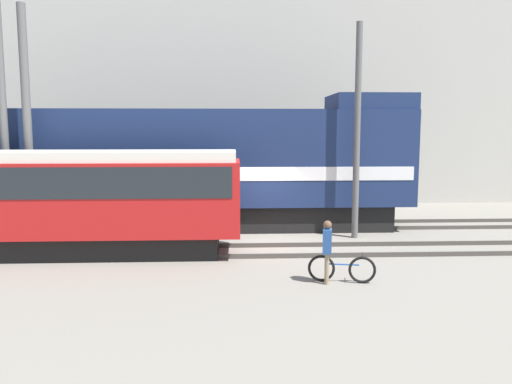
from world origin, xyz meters
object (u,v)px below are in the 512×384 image
Objects in this scene: streetcar at (56,196)px; bicycle at (342,269)px; person at (327,246)px; freight_locomotive at (165,167)px; utility_pole_right at (357,132)px; utility_pole_center at (27,125)px; utility_pole_left at (3,115)px.

streetcar reaches higher than bicycle.
freight_locomotive is at bearing 123.91° from person.
utility_pole_right is at bearing 69.30° from person.
person is 6.34m from utility_pole_right.
utility_pole_center is at bearing 127.07° from streetcar.
utility_pole_right is (9.75, 2.07, 1.93)m from streetcar.
freight_locomotive is at bearing 126.24° from bicycle.
utility_pole_left reaches higher than utility_pole_right.
bicycle is 0.21× the size of utility_pole_center.
bicycle is 12.38m from utility_pole_left.
utility_pole_right reaches higher than bicycle.
utility_pole_left reaches higher than streetcar.
utility_pole_left is at bearing 153.36° from bicycle.
person is 0.21× the size of utility_pole_right.
streetcar reaches higher than person.
person is at bearing -29.81° from utility_pole_center.
freight_locomotive is at bearing 163.52° from utility_pole_right.
freight_locomotive is at bearing 22.01° from utility_pole_left.
person is at bearing -110.70° from utility_pole_right.
utility_pole_left is at bearing 152.15° from person.
bicycle is at bearing 10.37° from person.
freight_locomotive is 2.55× the size of utility_pole_right.
streetcar is 3.38m from utility_pole_center.
streetcar is (-2.77, -4.13, -0.59)m from freight_locomotive.
utility_pole_right is at bearing -16.48° from freight_locomotive.
utility_pole_left is at bearing 180.00° from utility_pole_right.
person is at bearing -169.63° from bicycle.
person is 11.89m from utility_pole_left.
utility_pole_right is at bearing 0.00° from utility_pole_center.
utility_pole_center is (-4.33, -2.07, 1.58)m from freight_locomotive.
freight_locomotive is 9.02m from person.
utility_pole_center is at bearing 150.19° from person.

